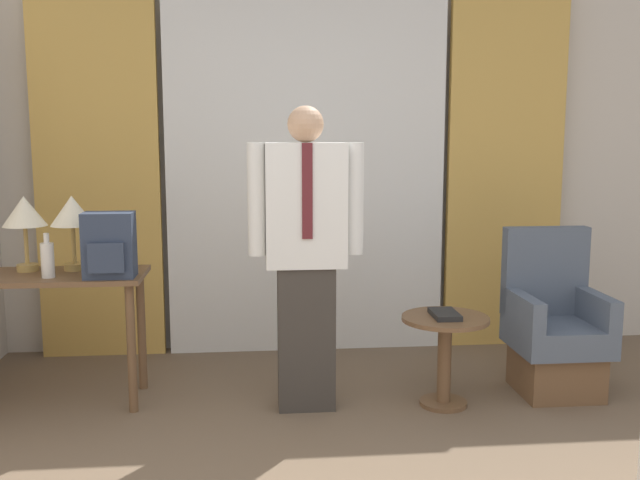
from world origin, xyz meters
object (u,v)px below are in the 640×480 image
at_px(table_lamp_left, 24,214).
at_px(table_lamp_right, 72,214).
at_px(person, 306,248).
at_px(book, 445,314).
at_px(desk, 48,297).
at_px(backpack, 109,246).
at_px(bottle_near_edge, 48,259).
at_px(side_table, 445,345).
at_px(armchair, 554,333).

height_order(table_lamp_left, table_lamp_right, same).
distance_m(table_lamp_left, person, 1.63).
bearing_deg(book, person, 176.90).
bearing_deg(desk, backpack, -19.60).
xyz_separation_m(desk, bottle_near_edge, (0.04, -0.10, 0.24)).
bearing_deg(table_lamp_right, book, -9.74).
distance_m(person, side_table, 0.97).
xyz_separation_m(table_lamp_left, table_lamp_right, (0.27, 0.00, 0.00)).
height_order(desk, table_lamp_left, table_lamp_left).
distance_m(side_table, book, 0.18).
bearing_deg(backpack, book, -3.82).
bearing_deg(desk, person, -8.47).
height_order(backpack, side_table, backpack).
height_order(desk, person, person).
bearing_deg(bottle_near_edge, person, -4.55).
distance_m(backpack, book, 1.90).
relative_size(desk, side_table, 2.09).
bearing_deg(book, side_table, 37.50).
bearing_deg(table_lamp_right, bottle_near_edge, -114.45).
height_order(person, book, person).
distance_m(bottle_near_edge, backpack, 0.35).
bearing_deg(person, book, -3.10).
relative_size(desk, person, 0.64).
height_order(armchair, book, armchair).
height_order(desk, side_table, desk).
height_order(bottle_near_edge, person, person).
distance_m(desk, table_lamp_right, 0.49).
height_order(table_lamp_left, person, person).
distance_m(desk, side_table, 2.27).
relative_size(table_lamp_left, side_table, 0.83).
xyz_separation_m(table_lamp_right, backpack, (0.25, -0.24, -0.15)).
xyz_separation_m(person, side_table, (0.79, -0.04, -0.57)).
bearing_deg(backpack, bottle_near_edge, 174.79).
distance_m(desk, bottle_near_edge, 0.26).
height_order(armchair, side_table, armchair).
xyz_separation_m(armchair, side_table, (-0.72, -0.17, -0.00)).
bearing_deg(armchair, desk, 178.35).
height_order(table_lamp_left, backpack, table_lamp_left).
bearing_deg(side_table, desk, 173.53).
distance_m(bottle_near_edge, book, 2.23).
bearing_deg(armchair, side_table, -166.76).
distance_m(table_lamp_right, book, 2.20).
bearing_deg(desk, bottle_near_edge, -69.36).
xyz_separation_m(table_lamp_left, book, (2.37, -0.36, -0.55)).
xyz_separation_m(bottle_near_edge, person, (1.42, -0.11, 0.06)).
bearing_deg(person, armchair, 4.99).
height_order(desk, armchair, armchair).
xyz_separation_m(bottle_near_edge, backpack, (0.34, -0.03, 0.08)).
bearing_deg(table_lamp_right, backpack, -43.88).
bearing_deg(desk, book, -6.61).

